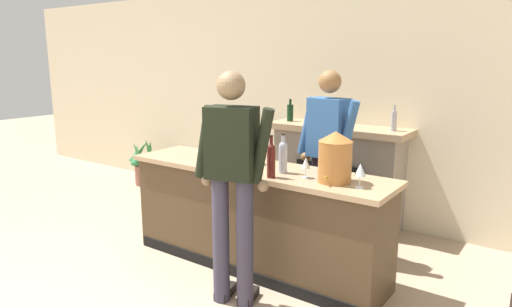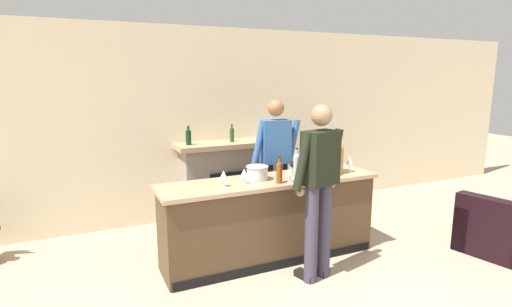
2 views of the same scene
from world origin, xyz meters
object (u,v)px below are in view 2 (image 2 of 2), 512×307
(wine_bottle_burgundy_dark, at_px, (297,164))
(wine_glass_mid_counter, at_px, (291,171))
(fireplace_stone, at_px, (232,179))
(wine_glass_front_left, at_px, (224,175))
(wine_glass_near_bucket, at_px, (350,161))
(person_bartender, at_px, (276,161))
(wine_glass_front_right, at_px, (316,165))
(copper_dispenser, at_px, (332,156))
(armchair_black, at_px, (502,234))
(ice_bucket_steel, at_px, (257,173))
(wine_bottle_cabernet_heavy, at_px, (279,171))
(wine_glass_by_dispenser, at_px, (244,173))
(wine_bottle_riesling_slim, at_px, (305,167))
(person_customer, at_px, (319,185))

(wine_bottle_burgundy_dark, bearing_deg, wine_glass_mid_counter, -135.22)
(fireplace_stone, bearing_deg, wine_glass_front_left, -113.77)
(wine_glass_near_bucket, bearing_deg, person_bartender, 131.38)
(person_bartender, relative_size, wine_glass_front_right, 10.47)
(wine_bottle_burgundy_dark, distance_m, wine_glass_mid_counter, 0.25)
(copper_dispenser, bearing_deg, wine_glass_front_right, -174.03)
(armchair_black, xyz_separation_m, ice_bucket_steel, (-2.67, 1.08, 0.77))
(wine_bottle_cabernet_heavy, bearing_deg, wine_glass_by_dispenser, 156.17)
(copper_dispenser, height_order, wine_glass_front_left, copper_dispenser)
(fireplace_stone, bearing_deg, wine_bottle_riesling_slim, -82.84)
(wine_bottle_burgundy_dark, bearing_deg, fireplace_stone, 97.94)
(wine_glass_front_left, bearing_deg, wine_glass_near_bucket, -0.50)
(wine_glass_front_right, bearing_deg, wine_glass_mid_counter, -161.15)
(fireplace_stone, bearing_deg, wine_glass_near_bucket, -59.54)
(wine_bottle_burgundy_dark, bearing_deg, wine_glass_front_right, -8.15)
(fireplace_stone, height_order, wine_glass_front_left, fireplace_stone)
(wine_bottle_cabernet_heavy, xyz_separation_m, wine_glass_front_right, (0.54, 0.12, -0.01))
(wine_bottle_riesling_slim, distance_m, wine_glass_by_dispenser, 0.67)
(wine_bottle_cabernet_heavy, relative_size, wine_glass_front_left, 1.68)
(fireplace_stone, distance_m, person_bartender, 0.98)
(person_customer, height_order, wine_bottle_cabernet_heavy, person_customer)
(wine_bottle_burgundy_dark, xyz_separation_m, wine_glass_near_bucket, (0.70, -0.05, -0.01))
(wine_bottle_burgundy_dark, height_order, wine_glass_front_right, wine_bottle_burgundy_dark)
(wine_glass_mid_counter, bearing_deg, wine_glass_front_right, 18.85)
(person_bartender, height_order, wine_bottle_burgundy_dark, person_bartender)
(armchair_black, relative_size, wine_bottle_riesling_slim, 2.92)
(wine_bottle_riesling_slim, height_order, wine_glass_front_right, wine_bottle_riesling_slim)
(person_customer, relative_size, ice_bucket_steel, 7.27)
(wine_bottle_riesling_slim, relative_size, wine_glass_mid_counter, 2.00)
(armchair_black, height_order, person_customer, person_customer)
(armchair_black, relative_size, ice_bucket_steel, 4.07)
(wine_glass_by_dispenser, bearing_deg, wine_glass_front_right, -2.03)
(ice_bucket_steel, height_order, wine_glass_mid_counter, wine_glass_mid_counter)
(armchair_black, distance_m, wine_bottle_burgundy_dark, 2.57)
(wine_glass_mid_counter, bearing_deg, person_customer, -76.68)
(armchair_black, relative_size, wine_glass_mid_counter, 5.84)
(ice_bucket_steel, height_order, wine_bottle_riesling_slim, wine_bottle_riesling_slim)
(wine_bottle_cabernet_heavy, xyz_separation_m, wine_bottle_burgundy_dark, (0.30, 0.15, 0.02))
(fireplace_stone, height_order, wine_glass_mid_counter, fireplace_stone)
(wine_bottle_riesling_slim, bearing_deg, wine_bottle_burgundy_dark, 90.62)
(armchair_black, bearing_deg, wine_glass_mid_counter, 160.94)
(copper_dispenser, height_order, wine_bottle_burgundy_dark, copper_dispenser)
(armchair_black, xyz_separation_m, person_customer, (-2.29, 0.42, 0.75))
(armchair_black, height_order, wine_glass_mid_counter, wine_glass_mid_counter)
(fireplace_stone, bearing_deg, copper_dispenser, -65.57)
(copper_dispenser, xyz_separation_m, wine_bottle_cabernet_heavy, (-0.78, -0.15, -0.07))
(wine_glass_front_right, xyz_separation_m, wine_glass_front_left, (-1.12, 0.00, 0.00))
(fireplace_stone, distance_m, ice_bucket_steel, 1.51)
(person_customer, xyz_separation_m, wine_glass_near_bucket, (0.78, 0.53, 0.07))
(fireplace_stone, relative_size, wine_glass_front_left, 9.33)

